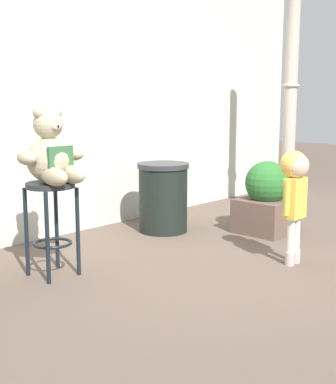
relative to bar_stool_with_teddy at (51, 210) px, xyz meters
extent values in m
plane|color=brown|center=(1.21, -0.69, -0.52)|extent=(24.00, 24.00, 0.00)
cube|color=beige|center=(1.21, 1.14, 1.25)|extent=(7.43, 0.30, 3.54)
cylinder|color=#25292B|center=(0.00, 0.00, 0.19)|extent=(0.37, 0.37, 0.04)
cylinder|color=black|center=(-0.14, -0.14, -0.17)|extent=(0.03, 0.03, 0.70)
cylinder|color=black|center=(0.14, -0.14, -0.17)|extent=(0.03, 0.03, 0.70)
cylinder|color=black|center=(-0.14, 0.14, -0.17)|extent=(0.03, 0.03, 0.70)
cylinder|color=black|center=(0.14, 0.14, -0.17)|extent=(0.03, 0.03, 0.70)
torus|color=black|center=(0.00, 0.00, -0.26)|extent=(0.30, 0.30, 0.02)
sphere|color=tan|center=(0.00, 0.00, 0.39)|extent=(0.35, 0.35, 0.35)
cube|color=#32643A|center=(0.00, -0.14, 0.40)|extent=(0.21, 0.03, 0.21)
sphere|color=tan|center=(0.00, 0.00, 0.65)|extent=(0.22, 0.22, 0.22)
ellipsoid|color=tan|center=(0.00, -0.09, 0.64)|extent=(0.09, 0.07, 0.07)
sphere|color=black|center=(0.00, -0.12, 0.64)|extent=(0.03, 0.03, 0.03)
sphere|color=tan|center=(-0.08, 0.00, 0.74)|extent=(0.09, 0.09, 0.09)
sphere|color=tan|center=(0.08, 0.00, 0.74)|extent=(0.09, 0.09, 0.09)
ellipsoid|color=tan|center=(-0.21, -0.03, 0.42)|extent=(0.12, 0.19, 0.11)
ellipsoid|color=tan|center=(0.21, -0.03, 0.42)|extent=(0.12, 0.19, 0.11)
ellipsoid|color=tan|center=(-0.08, -0.16, 0.28)|extent=(0.12, 0.29, 0.14)
ellipsoid|color=tan|center=(0.08, -0.16, 0.28)|extent=(0.12, 0.29, 0.14)
cylinder|color=#C6AAA5|center=(1.49, -1.23, -0.47)|extent=(0.08, 0.08, 0.11)
cylinder|color=silver|center=(1.49, -1.23, -0.27)|extent=(0.06, 0.06, 0.28)
cylinder|color=#C6AAA5|center=(1.58, -1.23, -0.47)|extent=(0.08, 0.08, 0.11)
cylinder|color=silver|center=(1.58, -1.23, -0.27)|extent=(0.06, 0.06, 0.28)
cube|color=gold|center=(1.54, -1.23, 0.04)|extent=(0.20, 0.11, 0.34)
cylinder|color=gold|center=(1.41, -1.23, 0.06)|extent=(0.05, 0.05, 0.29)
cylinder|color=gold|center=(1.66, -1.23, 0.06)|extent=(0.05, 0.05, 0.29)
sphere|color=#D8B293|center=(1.54, -1.23, 0.31)|extent=(0.21, 0.21, 0.21)
sphere|color=#EBB64F|center=(1.54, -1.20, 0.32)|extent=(0.22, 0.22, 0.22)
cylinder|color=black|center=(1.62, 0.35, -0.19)|extent=(0.50, 0.50, 0.67)
cylinder|color=#2D2D33|center=(1.62, 0.35, 0.17)|extent=(0.53, 0.53, 0.05)
cylinder|color=#B0AA99|center=(3.23, -0.16, -0.43)|extent=(0.36, 0.36, 0.18)
cylinder|color=#B1A396|center=(3.23, -0.16, 0.87)|extent=(0.15, 0.15, 2.43)
torus|color=#ADA89E|center=(3.23, -0.16, 1.00)|extent=(0.20, 0.20, 0.04)
cube|color=brown|center=(2.31, -0.47, -0.35)|extent=(0.53, 0.53, 0.35)
sphere|color=#29652B|center=(2.31, -0.47, 0.00)|extent=(0.45, 0.45, 0.45)
camera|label=1|loc=(-2.32, -3.39, 0.84)|focal=49.85mm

